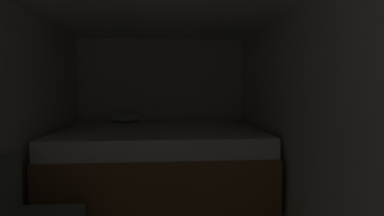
{
  "coord_description": "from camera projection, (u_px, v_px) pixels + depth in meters",
  "views": [
    {
      "loc": [
        0.06,
        -0.19,
        1.31
      ],
      "look_at": [
        0.32,
        2.8,
        1.13
      ],
      "focal_mm": 29.37,
      "sensor_mm": 36.0,
      "label": 1
    }
  ],
  "objects": [
    {
      "name": "wall_back",
      "position": [
        161.0,
        105.0,
        5.06
      ],
      "size": [
        2.72,
        0.05,
        2.1
      ],
      "primitive_type": "cube",
      "color": "silver",
      "rests_on": "ground"
    },
    {
      "name": "wall_right",
      "position": [
        326.0,
        122.0,
        2.5
      ],
      "size": [
        0.05,
        5.33,
        2.1
      ],
      "primitive_type": "cube",
      "color": "silver",
      "rests_on": "ground"
    },
    {
      "name": "bed",
      "position": [
        161.0,
        159.0,
        4.06
      ],
      "size": [
        2.5,
        1.94,
        0.95
      ],
      "color": "olive",
      "rests_on": "ground"
    }
  ]
}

